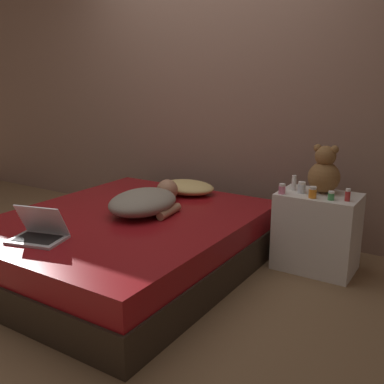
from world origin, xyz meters
The scene contains 14 objects.
ground_plane centered at (0.00, 0.00, 0.00)m, with size 12.00×12.00×0.00m, color brown.
wall_back centered at (0.00, 1.26, 1.30)m, with size 8.00×0.06×2.60m.
bed centered at (0.00, 0.00, 0.20)m, with size 1.63×1.95×0.40m.
nightstand centered at (1.15, 0.73, 0.28)m, with size 0.55×0.38×0.56m.
pillow centered at (0.03, 0.76, 0.45)m, with size 0.48×0.36×0.11m.
person_lying centered at (0.06, 0.16, 0.48)m, with size 0.51×0.77×0.17m.
laptop centered at (-0.14, -0.64, 0.45)m, with size 0.36×0.30×0.21m.
teddy_bear centered at (1.16, 0.79, 0.71)m, with size 0.22×0.22×0.34m.
bottle_white centered at (0.96, 0.74, 0.61)m, with size 0.03×0.03×0.11m.
bottle_pink centered at (0.93, 0.60, 0.60)m, with size 0.05×0.05×0.07m.
bottle_green centered at (1.26, 0.63, 0.59)m, with size 0.04×0.04×0.06m.
bottle_clear centered at (1.03, 0.70, 0.60)m, with size 0.06×0.06×0.08m.
bottle_orange centered at (1.14, 0.61, 0.60)m, with size 0.05×0.05×0.08m.
bottle_red centered at (1.36, 0.66, 0.60)m, with size 0.03×0.03×0.08m.
Camera 1 is at (2.03, -2.31, 1.38)m, focal length 42.00 mm.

